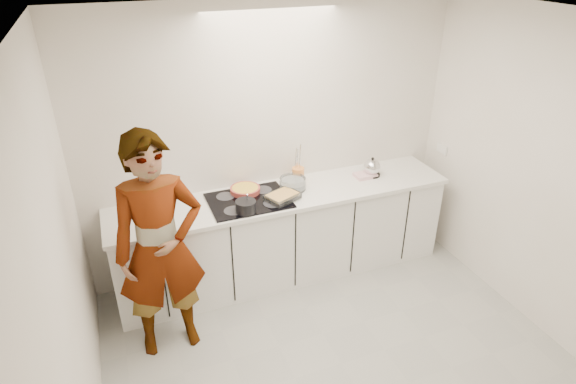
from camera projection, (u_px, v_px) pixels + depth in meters
name	position (u px, v px, depth m)	size (l,w,h in m)	color
floor	(341.00, 364.00, 3.85)	(3.60, 3.20, 0.00)	#ABAAA3
ceiling	(366.00, 24.00, 2.64)	(3.60, 3.20, 0.00)	white
wall_back	(272.00, 143.00, 4.56)	(3.60, 0.00, 2.60)	white
wall_left	(63.00, 288.00, 2.67)	(0.00, 3.20, 2.60)	white
wall_right	(550.00, 182.00, 3.84)	(0.02, 3.20, 2.60)	white
base_cabinets	(284.00, 236.00, 4.70)	(3.20, 0.58, 0.87)	white
countertop	(284.00, 195.00, 4.49)	(3.24, 0.64, 0.04)	white
hob	(249.00, 200.00, 4.35)	(0.72, 0.54, 0.01)	black
tart_dish	(245.00, 189.00, 4.47)	(0.36, 0.36, 0.05)	#AA3D36
saucepan	(246.00, 206.00, 4.14)	(0.24, 0.24, 0.17)	black
baking_dish	(282.00, 196.00, 4.34)	(0.35, 0.31, 0.06)	silver
mixing_bowl	(293.00, 184.00, 4.54)	(0.26, 0.26, 0.12)	silver
tea_towel	(365.00, 175.00, 4.79)	(0.21, 0.15, 0.03)	white
kettle	(372.00, 168.00, 4.79)	(0.23, 0.23, 0.20)	black
utensil_crock	(298.00, 175.00, 4.67)	(0.12, 0.12, 0.15)	orange
cook	(160.00, 248.00, 3.64)	(0.68, 0.45, 1.88)	white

